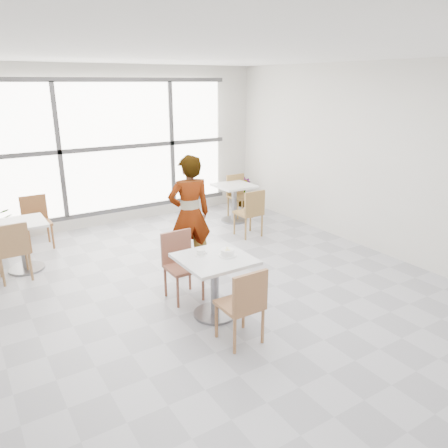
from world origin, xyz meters
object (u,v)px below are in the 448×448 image
main_table (215,275)px  oatmeal_bowl (227,252)px  chair_far (180,260)px  bg_table_left (22,239)px  bg_chair_left_near (13,248)px  bg_table_right (234,197)px  chair_near (244,302)px  coffee_cup (200,253)px  bg_chair_left_far (36,218)px  plant_right (244,192)px  bg_chair_right_near (251,210)px  person (190,215)px  bg_chair_right_far (238,193)px

main_table → oatmeal_bowl: size_ratio=3.81×
chair_far → bg_table_left: bearing=128.6°
bg_table_left → main_table: bearing=-57.3°
bg_chair_left_near → bg_table_right: bearing=-170.9°
main_table → chair_near: 0.69m
bg_chair_left_near → coffee_cup: bearing=129.4°
chair_far → oatmeal_bowl: bearing=-68.9°
coffee_cup → bg_chair_left_far: (-1.24, 3.44, -0.28)m
main_table → oatmeal_bowl: oatmeal_bowl is taller
bg_table_left → plant_right: (4.76, 1.11, -0.16)m
main_table → bg_table_right: size_ratio=1.07×
bg_chair_left_far → bg_chair_right_near: (3.33, -1.57, 0.00)m
chair_far → oatmeal_bowl: (0.27, -0.70, 0.29)m
chair_near → bg_chair_left_far: (-1.29, 4.27, 0.00)m
chair_near → person: (0.43, 2.00, 0.37)m
bg_chair_left_far → bg_chair_right_far: size_ratio=1.00×
coffee_cup → person: (0.48, 1.17, 0.09)m
bg_chair_right_near → bg_chair_right_far: 1.28m
bg_chair_left_far → plant_right: 4.41m
bg_chair_left_near → chair_near: bearing=121.4°
bg_chair_left_far → bg_chair_right_far: (3.85, -0.39, 0.00)m
plant_right → bg_table_left: bearing=-166.9°
coffee_cup → bg_table_right: 3.68m
bg_table_left → bg_chair_right_near: (3.69, -0.64, 0.01)m
plant_right → bg_chair_right_near: bearing=-121.4°
person → bg_table_right: bearing=-129.4°
oatmeal_bowl → bg_chair_right_far: (2.35, 3.23, -0.29)m
main_table → coffee_cup: (-0.11, 0.15, 0.26)m
oatmeal_bowl → bg_chair_right_near: 2.77m
main_table → chair_far: bearing=100.0°
coffee_cup → bg_table_right: size_ratio=0.21×
main_table → bg_chair_left_near: (-1.88, 2.30, -0.02)m
person → bg_table_left: size_ratio=2.31×
main_table → bg_chair_right_far: size_ratio=0.92×
person → bg_chair_right_near: (1.61, 0.70, -0.37)m
oatmeal_bowl → bg_chair_right_far: bg_chair_right_far is taller
bg_table_right → bg_chair_right_near: (-0.27, -0.95, 0.01)m
coffee_cup → plant_right: 4.82m
coffee_cup → plant_right: bearing=48.9°
oatmeal_bowl → person: 1.37m
bg_chair_right_near → plant_right: bearing=-121.4°
oatmeal_bowl → plant_right: 4.80m
oatmeal_bowl → bg_table_left: oatmeal_bowl is taller
chair_far → person: bearing=53.0°
main_table → person: (0.38, 1.32, 0.34)m
chair_far → bg_chair_right_far: size_ratio=1.00×
main_table → bg_chair_right_far: bg_chair_right_far is taller
main_table → plant_right: 4.85m
bg_table_left → bg_chair_left_near: (-0.17, -0.35, 0.01)m
bg_chair_left_near → bg_chair_right_near: size_ratio=1.00×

